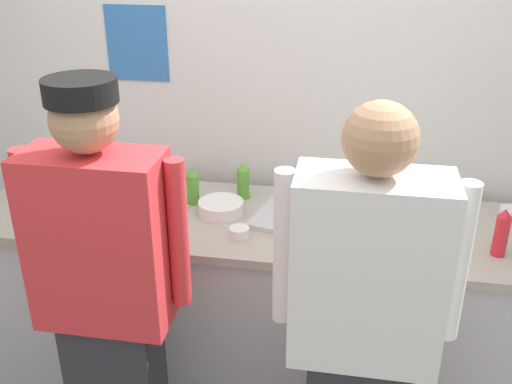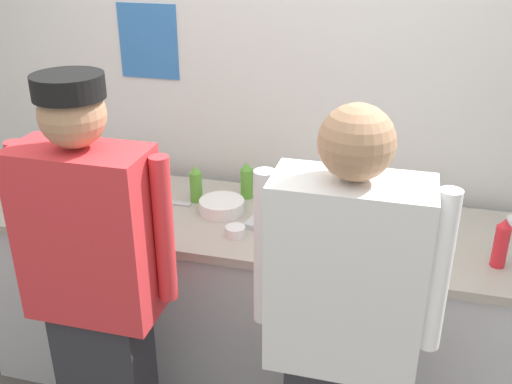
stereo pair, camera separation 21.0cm
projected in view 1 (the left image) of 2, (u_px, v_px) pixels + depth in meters
The scene contains 15 objects.
wall_back at pixel (277, 91), 2.94m from camera, with size 4.20×0.11×2.79m.
prep_counter at pixel (260, 303), 2.89m from camera, with size 2.68×0.73×0.93m.
chef_near_left at pixel (107, 295), 2.16m from camera, with size 0.62×0.24×1.73m.
chef_center at pixel (362, 333), 1.99m from camera, with size 0.62×0.24×1.72m.
plate_stack_front at pixel (221, 207), 2.73m from camera, with size 0.21×0.21×0.06m.
plate_stack_rear at pixel (405, 219), 2.60m from camera, with size 0.23×0.23×0.08m.
mixing_bowl_steel at pixel (102, 187), 2.86m from camera, with size 0.37×0.37×0.12m, color #B7BABF.
sheet_tray at pixel (310, 220), 2.66m from camera, with size 0.48×0.35×0.02m, color #B7BABF.
squeeze_bottle_primary at pixel (243, 181), 2.86m from camera, with size 0.06×0.06×0.18m.
squeeze_bottle_secondary at pixel (502, 233), 2.37m from camera, with size 0.06×0.06×0.21m.
squeeze_bottle_spare at pixel (193, 187), 2.81m from camera, with size 0.06×0.06×0.18m.
ramekin_green_sauce at pixel (239, 232), 2.53m from camera, with size 0.09×0.09×0.04m.
ramekin_orange_sauce at pixel (511, 213), 2.69m from camera, with size 0.10×0.10×0.05m.
ramekin_yellow_sauce at pixel (149, 222), 2.61m from camera, with size 0.10×0.10×0.05m.
chefs_knife at pixel (156, 204), 2.82m from camera, with size 0.28×0.03×0.02m.
Camera 1 is at (0.39, -1.97, 2.18)m, focal length 41.49 mm.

